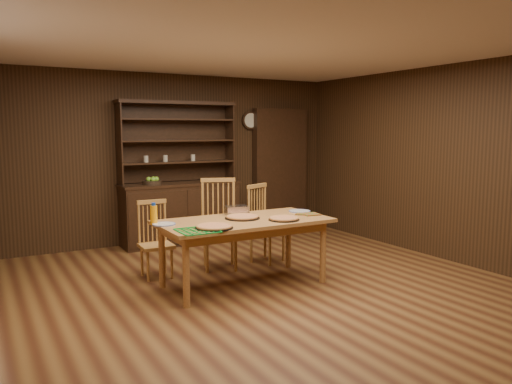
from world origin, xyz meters
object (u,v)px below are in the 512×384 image
dining_table (244,227)px  chair_center (219,220)px  chair_right (263,221)px  chair_left (155,237)px  juice_bottle (154,214)px  china_hutch (180,205)px

dining_table → chair_center: (0.09, 0.82, -0.07)m
chair_center → chair_right: (0.63, -0.03, -0.06)m
dining_table → chair_right: chair_right is taller
chair_left → chair_center: 0.86m
chair_left → dining_table: bearing=-45.7°
dining_table → chair_left: chair_left is taller
chair_right → juice_bottle: size_ratio=4.49×
china_hutch → chair_left: (-0.91, -1.53, -0.11)m
chair_left → chair_center: size_ratio=0.81×
chair_center → china_hutch: bearing=107.4°
chair_left → juice_bottle: 0.73m
china_hutch → dining_table: 2.37m
chair_center → juice_bottle: (-1.04, -0.59, 0.25)m
chair_right → juice_bottle: bearing=174.3°
chair_center → juice_bottle: size_ratio=4.94×
dining_table → juice_bottle: size_ratio=8.28×
china_hutch → juice_bottle: 2.41m
china_hutch → chair_left: china_hutch is taller
china_hutch → chair_left: 1.78m
china_hutch → chair_center: 1.54m
chair_left → chair_center: chair_center is taller
chair_center → chair_right: size_ratio=1.10×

